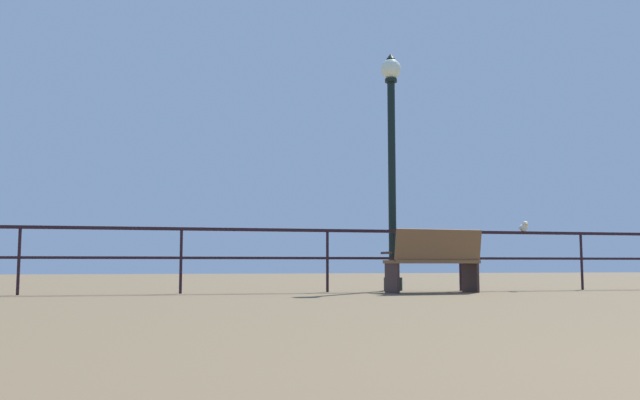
# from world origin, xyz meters

# --- Properties ---
(pier_railing) EXTENTS (25.25, 0.05, 1.00)m
(pier_railing) POSITION_xyz_m (0.00, 9.98, 0.75)
(pier_railing) COLOR black
(pier_railing) RESTS_ON ground_plane
(bench_near_left) EXTENTS (1.49, 0.82, 0.98)m
(bench_near_left) POSITION_xyz_m (0.40, 9.32, 0.53)
(bench_near_left) COLOR brown
(bench_near_left) RESTS_ON ground_plane
(lamppost_center) EXTENTS (0.35, 0.35, 4.09)m
(lamppost_center) POSITION_xyz_m (0.07, 10.31, 2.34)
(lamppost_center) COLOR black
(lamppost_center) RESTS_ON ground_plane
(seagull_on_rail) EXTENTS (0.18, 0.37, 0.17)m
(seagull_on_rail) POSITION_xyz_m (2.32, 9.96, 1.08)
(seagull_on_rail) COLOR silver
(seagull_on_rail) RESTS_ON pier_railing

